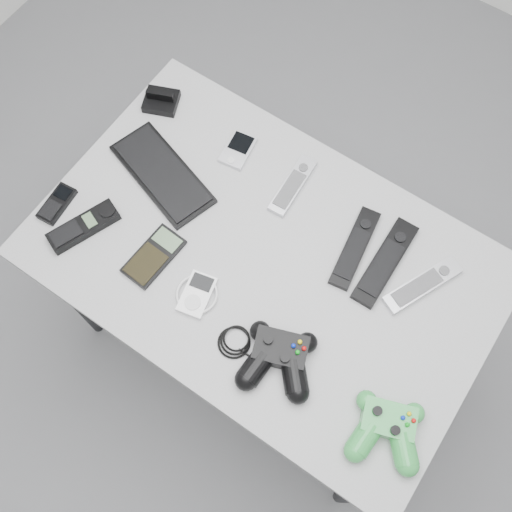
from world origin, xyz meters
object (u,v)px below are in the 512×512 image
Objects in this scene: desk at (265,268)px; controller_black at (279,357)px; remote_black_a at (355,248)px; remote_black_b at (385,262)px; cordless_handset at (83,226)px; calculator at (154,256)px; controller_green at (387,428)px; mp3_player at (197,294)px; pda at (238,150)px; mobile_phone at (57,204)px; pda_keyboard at (162,174)px; remote_silver_b at (423,285)px; remote_silver_a at (293,185)px.

controller_black reaches higher than desk.
remote_black_a is 0.08m from remote_black_b.
cordless_handset is 1.14× the size of calculator.
cordless_handset is 1.04× the size of controller_green.
cordless_handset reaches higher than desk.
remote_black_b is 0.37m from controller_green.
cordless_handset is at bearing 169.91° from mp3_player.
controller_green is (0.26, -0.31, 0.02)m from remote_black_a.
pda is 0.58× the size of cordless_handset.
mobile_phone is 0.70× the size of calculator.
mobile_phone is at bearing -161.17° from desk.
controller_green reaches higher than remote_black_a.
remote_silver_b is (0.66, 0.10, 0.00)m from pda_keyboard.
controller_black is at bearing -94.44° from remote_silver_b.
pda_keyboard is 1.46× the size of remote_silver_b.
remote_silver_a is 1.64× the size of mobile_phone.
desk is 3.86× the size of controller_black.
remote_silver_b is (0.55, -0.06, 0.00)m from pda.
mp3_player is at bearing -5.22° from mobile_phone.
remote_black_a is 0.91× the size of remote_black_b.
remote_black_a is 0.38m from mp3_player.
cordless_handset is (-0.18, -0.38, 0.01)m from pda.
remote_black_a is 0.77× the size of controller_black.
pda is at bearing 98.36° from mp3_player.
remote_black_b is at bearing -2.53° from remote_black_a.
calculator is 0.55× the size of controller_black.
pda is 0.43× the size of remote_black_b.
mobile_phone is (-0.27, -0.37, 0.00)m from pda.
desk is at bearing 10.30° from pda_keyboard.
mp3_player is (-0.08, -0.16, 0.07)m from desk.
pda is at bearing 137.35° from desk.
controller_green reaches higher than remote_silver_b.
remote_silver_a is 0.88× the size of remote_silver_b.
desk is 6.19× the size of cordless_handset.
pda is 0.17m from remote_silver_a.
remote_black_b reaches higher than remote_silver_a.
controller_black is (0.55, -0.00, 0.01)m from cordless_handset.
pda_keyboard reaches higher than desk.
desk is 0.21m from remote_silver_a.
mp3_player is 0.49m from controller_green.
mp3_player is 0.62× the size of controller_green.
remote_silver_a is (0.28, 0.15, 0.00)m from pda_keyboard.
remote_black_a is at bearing 51.06° from cordless_handset.
mobile_phone is 0.38× the size of controller_black.
controller_black is at bearing -2.43° from calculator.
controller_black reaches higher than mp3_player.
remote_black_b is 0.79m from mobile_phone.
mp3_player is at bearing -21.35° from pda_keyboard.
remote_silver_a is 1.05× the size of controller_green.
calculator is at bearing -128.13° from remote_silver_b.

